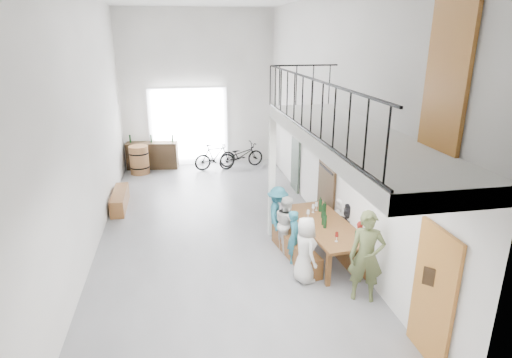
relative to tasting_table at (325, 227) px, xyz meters
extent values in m
plane|color=slate|center=(-2.20, 1.72, -0.71)|extent=(12.00, 12.00, 0.00)
plane|color=white|center=(-2.20, 7.72, 2.04)|extent=(5.50, 0.00, 5.50)
plane|color=white|center=(-2.20, -4.28, 2.04)|extent=(5.50, 0.00, 5.50)
plane|color=white|center=(-4.95, 1.72, 2.04)|extent=(0.00, 12.00, 12.00)
plane|color=white|center=(0.55, 1.72, 2.04)|extent=(0.00, 12.00, 12.00)
cube|color=white|center=(-2.60, 7.66, 0.69)|extent=(2.80, 0.08, 2.80)
cube|color=#A36424|center=(0.50, -3.18, 0.34)|extent=(0.06, 0.95, 2.10)
cube|color=#392816|center=(0.50, 1.42, 0.29)|extent=(0.06, 1.10, 2.00)
cube|color=#2E382F|center=(0.50, 4.22, 0.29)|extent=(0.06, 0.80, 2.00)
cube|color=#A36424|center=(0.50, -2.78, 3.39)|extent=(0.06, 0.90, 1.95)
cube|color=#382716|center=(0.52, 0.32, 1.19)|extent=(0.04, 0.45, 0.55)
cylinder|color=white|center=(0.51, 2.92, 1.69)|extent=(0.04, 0.28, 0.28)
cube|color=silver|center=(-0.20, -1.48, 2.29)|extent=(1.50, 5.60, 0.25)
cube|color=black|center=(-0.93, -1.48, 3.27)|extent=(0.03, 5.60, 0.03)
cube|color=black|center=(-0.93, -1.48, 2.44)|extent=(0.03, 5.60, 0.03)
cube|color=black|center=(-0.20, 1.30, 3.27)|extent=(1.50, 0.03, 0.03)
cube|color=silver|center=(-0.90, 1.27, 0.73)|extent=(0.14, 0.14, 2.88)
cube|color=brown|center=(0.00, 0.00, 0.05)|extent=(1.28, 2.56, 0.06)
cube|color=brown|center=(-0.30, -1.10, -0.34)|extent=(0.09, 0.09, 0.73)
cube|color=brown|center=(0.54, -1.01, -0.34)|extent=(0.09, 0.09, 0.73)
cube|color=brown|center=(-0.54, 1.01, -0.34)|extent=(0.09, 0.09, 0.73)
cube|color=brown|center=(0.30, 1.10, -0.34)|extent=(0.09, 0.09, 0.73)
cube|color=brown|center=(-0.64, 0.03, -0.48)|extent=(0.63, 1.96, 0.44)
cube|color=brown|center=(0.37, 0.01, -0.48)|extent=(0.39, 2.00, 0.46)
cylinder|color=black|center=(0.04, 0.31, 0.26)|extent=(0.07, 0.07, 0.35)
cylinder|color=black|center=(0.10, 0.66, 0.26)|extent=(0.07, 0.07, 0.35)
cylinder|color=black|center=(0.11, 0.40, 0.26)|extent=(0.07, 0.07, 0.35)
cylinder|color=black|center=(-0.09, -0.20, 0.26)|extent=(0.07, 0.07, 0.35)
cylinder|color=black|center=(-0.07, -0.04, 0.26)|extent=(0.07, 0.07, 0.35)
cube|color=brown|center=(-4.70, 3.70, -0.47)|extent=(0.37, 1.66, 0.47)
cylinder|color=#8E5D36|center=(-4.37, 6.80, -0.21)|extent=(0.66, 0.66, 0.98)
cylinder|color=black|center=(-4.37, 6.80, -0.46)|extent=(0.67, 0.67, 0.05)
cylinder|color=black|center=(-4.37, 6.80, 0.03)|extent=(0.67, 0.67, 0.05)
cube|color=#392816|center=(-3.95, 7.37, -0.23)|extent=(1.85, 0.74, 0.95)
cylinder|color=black|center=(-4.69, 7.50, 0.38)|extent=(0.06, 0.06, 0.28)
cylinder|color=black|center=(-3.95, 7.38, 0.38)|extent=(0.06, 0.06, 0.28)
cylinder|color=black|center=(-3.20, 7.30, 0.38)|extent=(0.06, 0.06, 0.28)
imported|color=silver|center=(-0.69, -0.83, -0.04)|extent=(0.51, 0.71, 1.34)
imported|color=#24677A|center=(-0.70, -0.07, -0.12)|extent=(0.43, 0.50, 1.17)
imported|color=silver|center=(-0.73, 0.48, -0.07)|extent=(0.55, 0.67, 1.27)
imported|color=#24677A|center=(-0.82, 0.99, -0.05)|extent=(0.76, 0.97, 1.32)
imported|color=red|center=(0.55, -0.56, -0.18)|extent=(0.33, 0.64, 1.05)
imported|color=black|center=(0.60, 0.13, -0.12)|extent=(0.49, 1.12, 1.17)
imported|color=silver|center=(0.60, 0.62, -0.16)|extent=(0.49, 0.61, 1.09)
imported|color=#4F5832|center=(0.20, -1.61, 0.15)|extent=(0.73, 0.62, 1.72)
imported|color=#1E5521|center=(0.25, 2.04, -0.51)|extent=(0.42, 0.39, 0.39)
imported|color=black|center=(-0.80, 6.87, -0.25)|extent=(1.82, 1.04, 0.90)
imported|color=black|center=(-1.74, 6.84, -0.24)|extent=(1.60, 0.81, 0.93)
camera|label=1|loc=(-2.97, -7.91, 3.92)|focal=30.00mm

